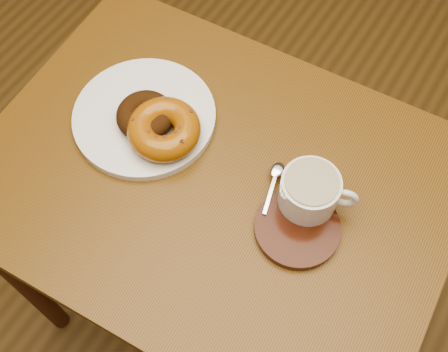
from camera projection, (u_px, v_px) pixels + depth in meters
The scene contains 8 objects.
ground at pixel (273, 240), 1.70m from camera, with size 6.00×6.00×0.00m, color brown.
cafe_table at pixel (215, 207), 1.06m from camera, with size 0.84×0.65×0.75m.
donut_plate at pixel (144, 117), 1.00m from camera, with size 0.25×0.25×0.02m, color silver.
donut_cinnamon at pixel (145, 116), 0.97m from camera, with size 0.10×0.10×0.04m, color #331B0A.
donut_caramel at pixel (164, 129), 0.95m from camera, with size 0.17×0.17×0.05m.
saucer at pixel (297, 228), 0.90m from camera, with size 0.14×0.14×0.01m, color #331206.
coffee_cup at pixel (311, 191), 0.88m from camera, with size 0.12×0.09×0.07m.
teaspoon at pixel (276, 174), 0.93m from camera, with size 0.04×0.10×0.01m.
Camera 1 is at (0.22, -0.63, 1.59)m, focal length 45.00 mm.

